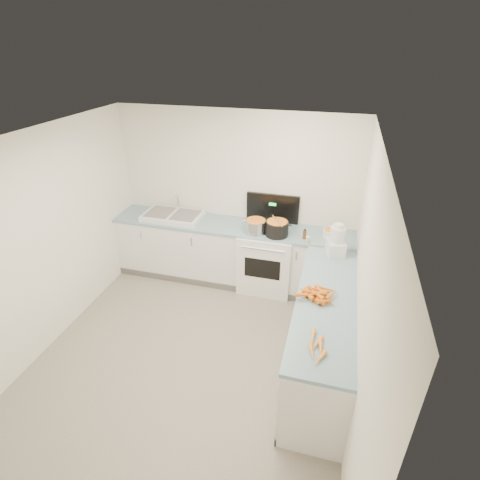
% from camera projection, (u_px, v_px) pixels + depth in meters
% --- Properties ---
extents(floor, '(3.50, 4.00, 0.00)m').
position_uv_depth(floor, '(191.00, 358.00, 4.39)').
color(floor, gray).
rests_on(floor, ground).
extents(ceiling, '(3.50, 4.00, 0.00)m').
position_uv_depth(ceiling, '(172.00, 146.00, 3.19)').
color(ceiling, white).
rests_on(ceiling, ground).
extents(wall_back, '(3.50, 0.00, 2.50)m').
position_uv_depth(wall_back, '(236.00, 197.00, 5.49)').
color(wall_back, white).
rests_on(wall_back, ground).
extents(wall_front, '(3.50, 0.00, 2.50)m').
position_uv_depth(wall_front, '(43.00, 457.00, 2.10)').
color(wall_front, white).
rests_on(wall_front, ground).
extents(wall_left, '(0.00, 4.00, 2.50)m').
position_uv_depth(wall_left, '(38.00, 247.00, 4.20)').
color(wall_left, white).
rests_on(wall_left, ground).
extents(wall_right, '(0.00, 4.00, 2.50)m').
position_uv_depth(wall_right, '(362.00, 297.00, 3.39)').
color(wall_right, white).
rests_on(wall_right, ground).
extents(counter_back, '(3.50, 0.62, 0.94)m').
position_uv_depth(counter_back, '(231.00, 253.00, 5.60)').
color(counter_back, white).
rests_on(counter_back, ground).
extents(counter_right, '(0.62, 2.20, 0.94)m').
position_uv_depth(counter_right, '(322.00, 333.00, 4.08)').
color(counter_right, white).
rests_on(counter_right, ground).
extents(stove, '(0.76, 0.65, 1.36)m').
position_uv_depth(stove, '(267.00, 258.00, 5.46)').
color(stove, white).
rests_on(stove, ground).
extents(sink, '(0.86, 0.52, 0.31)m').
position_uv_depth(sink, '(173.00, 216.00, 5.57)').
color(sink, white).
rests_on(sink, counter_back).
extents(steel_pot, '(0.38, 0.38, 0.21)m').
position_uv_depth(steel_pot, '(256.00, 227.00, 5.13)').
color(steel_pot, silver).
rests_on(steel_pot, stove).
extents(black_pot, '(0.38, 0.38, 0.22)m').
position_uv_depth(black_pot, '(277.00, 229.00, 5.06)').
color(black_pot, black).
rests_on(black_pot, stove).
extents(wooden_spoon, '(0.20, 0.32, 0.02)m').
position_uv_depth(wooden_spoon, '(277.00, 221.00, 5.00)').
color(wooden_spoon, '#AD7A47').
rests_on(wooden_spoon, black_pot).
extents(mixing_bowl, '(0.28, 0.28, 0.10)m').
position_uv_depth(mixing_bowl, '(331.00, 233.00, 5.04)').
color(mixing_bowl, white).
rests_on(mixing_bowl, counter_back).
extents(extract_bottle, '(0.05, 0.05, 0.12)m').
position_uv_depth(extract_bottle, '(304.00, 235.00, 4.98)').
color(extract_bottle, '#593319').
rests_on(extract_bottle, counter_back).
extents(spice_jar, '(0.04, 0.04, 0.08)m').
position_uv_depth(spice_jar, '(308.00, 240.00, 4.89)').
color(spice_jar, '#E5B266').
rests_on(spice_jar, counter_back).
extents(food_processor, '(0.26, 0.29, 0.41)m').
position_uv_depth(food_processor, '(336.00, 241.00, 4.58)').
color(food_processor, white).
rests_on(food_processor, counter_right).
extents(carrot_pile, '(0.44, 0.34, 0.09)m').
position_uv_depth(carrot_pile, '(318.00, 295.00, 3.87)').
color(carrot_pile, orange).
rests_on(carrot_pile, counter_right).
extents(peeled_carrots, '(0.17, 0.44, 0.04)m').
position_uv_depth(peeled_carrots, '(317.00, 347.00, 3.23)').
color(peeled_carrots, orange).
rests_on(peeled_carrots, counter_right).
extents(peelings, '(0.21, 0.28, 0.01)m').
position_uv_depth(peelings, '(158.00, 212.00, 5.61)').
color(peelings, tan).
rests_on(peelings, sink).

